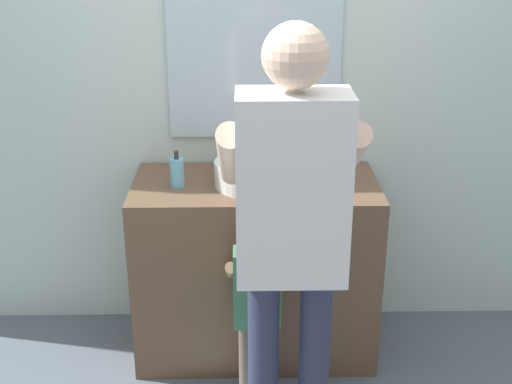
# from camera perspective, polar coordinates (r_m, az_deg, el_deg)

# --- Properties ---
(ground_plane) EXTENTS (14.00, 14.00, 0.00)m
(ground_plane) POSITION_cam_1_polar(r_m,az_deg,el_deg) (3.22, 0.05, -15.60)
(ground_plane) COLOR slate
(back_wall) EXTENTS (4.40, 0.10, 2.70)m
(back_wall) POSITION_cam_1_polar(r_m,az_deg,el_deg) (3.22, -0.16, 11.09)
(back_wall) COLOR silver
(back_wall) RESTS_ON ground
(vanity_cabinet) EXTENTS (1.10, 0.54, 0.86)m
(vanity_cabinet) POSITION_cam_1_polar(r_m,az_deg,el_deg) (3.23, -0.05, -6.31)
(vanity_cabinet) COLOR brown
(vanity_cabinet) RESTS_ON ground
(sink_basin) EXTENTS (0.36, 0.36, 0.11)m
(sink_basin) POSITION_cam_1_polar(r_m,az_deg,el_deg) (3.01, -0.05, 1.64)
(sink_basin) COLOR silver
(sink_basin) RESTS_ON vanity_cabinet
(faucet) EXTENTS (0.18, 0.14, 0.18)m
(faucet) POSITION_cam_1_polar(r_m,az_deg,el_deg) (3.21, -0.11, 3.43)
(faucet) COLOR #B7BABF
(faucet) RESTS_ON vanity_cabinet
(toothbrush_cup) EXTENTS (0.07, 0.07, 0.21)m
(toothbrush_cup) POSITION_cam_1_polar(r_m,az_deg,el_deg) (3.10, 5.85, 2.02)
(toothbrush_cup) COLOR #4C8EB2
(toothbrush_cup) RESTS_ON vanity_cabinet
(soap_bottle) EXTENTS (0.06, 0.06, 0.17)m
(soap_bottle) POSITION_cam_1_polar(r_m,az_deg,el_deg) (3.01, -6.61, 1.65)
(soap_bottle) COLOR #66B2D1
(soap_bottle) RESTS_ON vanity_cabinet
(child_toddler) EXTENTS (0.26, 0.26, 0.85)m
(child_toddler) POSITION_cam_1_polar(r_m,az_deg,el_deg) (2.85, 0.09, -8.81)
(child_toddler) COLOR #6B5B4C
(child_toddler) RESTS_ON ground
(adult_parent) EXTENTS (0.52, 0.55, 1.67)m
(adult_parent) POSITION_cam_1_polar(r_m,az_deg,el_deg) (2.38, 2.98, -1.91)
(adult_parent) COLOR #2D334C
(adult_parent) RESTS_ON ground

